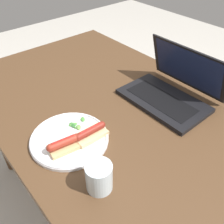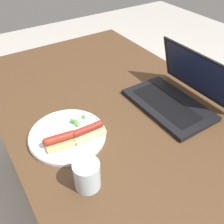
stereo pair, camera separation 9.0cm
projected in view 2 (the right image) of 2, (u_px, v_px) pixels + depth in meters
name	position (u px, v px, depth m)	size (l,w,h in m)	color
ground_plane	(117.00, 204.00, 1.46)	(6.00, 6.00, 0.00)	#B7B2A8
desk	(119.00, 123.00, 1.06)	(1.49, 0.89, 0.71)	#4C331E
laptop	(176.00, 95.00, 1.02)	(0.36, 0.28, 0.21)	black
plate	(67.00, 135.00, 0.89)	(0.27, 0.27, 0.02)	silver
sausage_toast_left	(88.00, 131.00, 0.87)	(0.07, 0.12, 0.04)	#D6B784
sausage_toast_middle	(60.00, 140.00, 0.84)	(0.08, 0.12, 0.04)	tan
salad_pile	(77.00, 121.00, 0.93)	(0.06, 0.08, 0.01)	#2D662D
drinking_glass	(87.00, 175.00, 0.71)	(0.08, 0.08, 0.09)	silver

